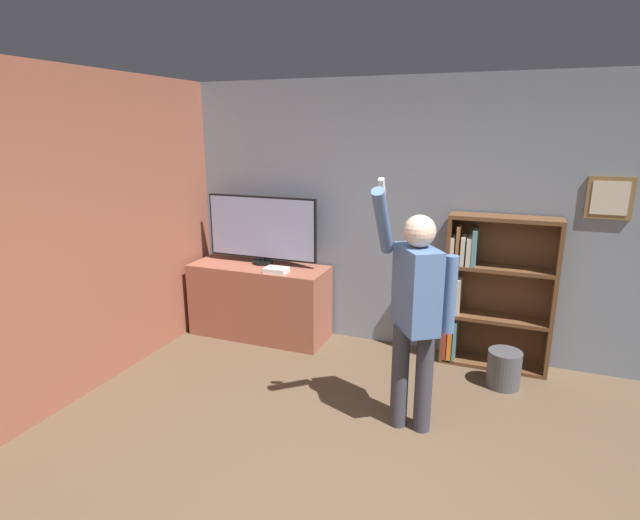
# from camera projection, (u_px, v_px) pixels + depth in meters

# --- Properties ---
(wall_back) EXTENTS (7.06, 0.09, 2.70)m
(wall_back) POSITION_uv_depth(u_px,v_px,m) (429.00, 219.00, 4.89)
(wall_back) COLOR gray
(wall_back) RESTS_ON ground_plane
(wall_side_brick) EXTENTS (0.06, 4.29, 2.70)m
(wall_side_brick) POSITION_uv_depth(u_px,v_px,m) (122.00, 226.00, 4.55)
(wall_side_brick) COLOR #93513D
(wall_side_brick) RESTS_ON ground_plane
(tv_ledge) EXTENTS (1.49, 0.55, 0.79)m
(tv_ledge) POSITION_uv_depth(u_px,v_px,m) (260.00, 301.00, 5.43)
(tv_ledge) COLOR #93513D
(tv_ledge) RESTS_ON ground_plane
(television) EXTENTS (1.25, 0.22, 0.73)m
(television) POSITION_uv_depth(u_px,v_px,m) (262.00, 229.00, 5.32)
(television) COLOR black
(television) RESTS_ON tv_ledge
(game_console) EXTENTS (0.23, 0.16, 0.05)m
(game_console) POSITION_uv_depth(u_px,v_px,m) (276.00, 270.00, 5.07)
(game_console) COLOR white
(game_console) RESTS_ON tv_ledge
(bookshelf) EXTENTS (0.97, 0.28, 1.46)m
(bookshelf) POSITION_uv_depth(u_px,v_px,m) (489.00, 291.00, 4.68)
(bookshelf) COLOR brown
(bookshelf) RESTS_ON ground_plane
(person) EXTENTS (0.56, 0.54, 1.91)m
(person) POSITION_uv_depth(u_px,v_px,m) (415.00, 304.00, 3.58)
(person) COLOR #383842
(person) RESTS_ON ground_plane
(waste_bin) EXTENTS (0.29, 0.29, 0.33)m
(waste_bin) POSITION_uv_depth(u_px,v_px,m) (504.00, 369.00, 4.40)
(waste_bin) COLOR #4C4C51
(waste_bin) RESTS_ON ground_plane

